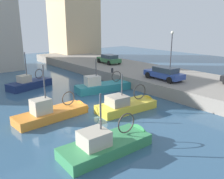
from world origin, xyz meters
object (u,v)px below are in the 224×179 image
Objects in this scene: fishing_boat_teal at (105,89)px; parked_car_green at (109,59)px; parked_car_blue at (164,73)px; mooring_bollard_mid at (112,70)px; fishing_boat_navy at (33,86)px; fishing_boat_orange at (56,115)px; fishing_boat_yellow at (130,108)px; fishing_boat_green at (112,147)px; quay_streetlamp at (172,45)px.

parked_car_green is at bearing 49.08° from fishing_boat_teal.
parked_car_blue is 6.51m from mooring_bollard_mid.
fishing_boat_navy is 12.41m from parked_car_green.
mooring_bollard_mid is at bearing 29.06° from fishing_boat_orange.
parked_car_blue is (6.72, 1.88, 1.77)m from fishing_boat_yellow.
parked_car_blue is at bearing 26.18° from fishing_boat_green.
quay_streetlamp is at bearing 20.82° from fishing_boat_yellow.
parked_car_green is at bearing 38.25° from fishing_boat_orange.
fishing_boat_teal is at bearing -130.92° from parked_car_green.
parked_car_blue is at bearing -40.38° from fishing_boat_teal.
quay_streetlamp is at bearing 29.26° from parked_car_blue.
parked_car_green is at bearing 54.53° from mooring_bollard_mid.
fishing_boat_teal is 6.39m from parked_car_blue.
fishing_boat_green is at bearing -126.31° from fishing_boat_teal.
fishing_boat_teal is 8.29m from fishing_boat_navy.
fishing_boat_navy reaches higher than parked_car_green.
fishing_boat_teal is (2.04, 5.86, -0.00)m from fishing_boat_yellow.
fishing_boat_green is at bearing -129.66° from mooring_bollard_mid.
fishing_boat_green is 15.73m from mooring_bollard_mid.
fishing_boat_orange is at bearing -155.14° from fishing_boat_teal.
fishing_boat_orange reaches higher than fishing_boat_navy.
quay_streetlamp reaches higher than parked_car_blue.
parked_car_blue is 11.84m from parked_car_green.
quay_streetlamp is at bearing -30.01° from fishing_boat_navy.
fishing_boat_orange reaches higher than parked_car_green.
fishing_boat_navy reaches higher than parked_car_blue.
fishing_boat_yellow is at bearing 37.46° from fishing_boat_green.
mooring_bollard_mid is (4.82, 8.10, 1.35)m from fishing_boat_yellow.
mooring_bollard_mid is (8.31, -3.95, 1.37)m from fishing_boat_navy.
fishing_boat_navy is 1.33× the size of parked_car_blue.
fishing_boat_navy is 1.43× the size of parked_car_green.
parked_car_blue is at bearing -73.03° from mooring_bollard_mid.
fishing_boat_green is 6.36m from fishing_boat_orange.
fishing_boat_navy is at bearing 78.46° from fishing_boat_orange.
fishing_boat_green is 0.89× the size of fishing_boat_teal.
fishing_boat_navy is 10.67× the size of mooring_bollard_mid.
fishing_boat_orange is 1.55× the size of parked_car_green.
fishing_boat_teal is 1.41× the size of quay_streetlamp.
quay_streetlamp is at bearing 26.93° from fishing_boat_green.
parked_car_green is at bearing 57.27° from fishing_boat_yellow.
fishing_boat_orange is (-7.50, -3.47, 0.01)m from fishing_boat_teal.
quay_streetlamp is (8.43, -1.88, 4.33)m from fishing_boat_teal.
fishing_boat_navy is (1.70, 16.02, -0.02)m from fishing_boat_green.
fishing_boat_orange is 16.58m from quay_streetlamp.
fishing_boat_teal is 1.66× the size of parked_car_green.
fishing_boat_orange is (-5.46, 2.39, 0.01)m from fishing_boat_yellow.
fishing_boat_green reaches higher than parked_car_blue.
fishing_boat_orange is 11.57× the size of mooring_bollard_mid.
quay_streetlamp reaches higher than fishing_boat_orange.
fishing_boat_yellow is at bearing -164.37° from parked_car_blue.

